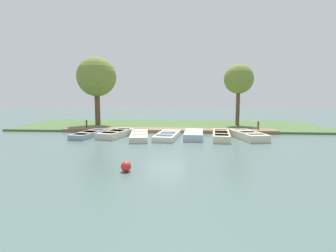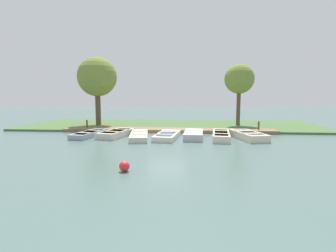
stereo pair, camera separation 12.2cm
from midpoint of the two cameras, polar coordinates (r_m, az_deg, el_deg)
name	(u,v)px [view 1 (the left image)]	position (r m, az deg, el deg)	size (l,w,h in m)	color
ground_plane	(167,135)	(17.08, -0.51, -2.02)	(80.00, 80.00, 0.00)	#4C6660
shore_bank	(171,125)	(22.02, 0.55, 0.14)	(8.00, 24.00, 0.14)	#476638
dock_walkway	(168,130)	(18.63, -0.11, -0.94)	(1.49, 14.95, 0.22)	brown
rowboat_0	(89,134)	(17.29, -16.98, -1.67)	(3.26, 1.46, 0.33)	#8C9EA8
rowboat_1	(116,133)	(16.85, -11.40, -1.58)	(3.18, 1.85, 0.41)	beige
rowboat_2	(139,136)	(15.88, -6.52, -2.11)	(3.54, 1.52, 0.35)	beige
rowboat_3	(167,136)	(15.84, -0.37, -2.11)	(3.33, 1.54, 0.34)	silver
rowboat_4	(194,135)	(16.00, 5.38, -1.87)	(2.89, 1.24, 0.43)	#B2BCC1
rowboat_5	(221,135)	(15.95, 11.28, -2.01)	(3.39, 1.30, 0.42)	beige
rowboat_6	(248,135)	(16.34, 16.88, -1.94)	(3.17, 1.88, 0.44)	beige
mooring_post_near	(87,125)	(20.09, -17.47, 0.16)	(0.12, 0.12, 0.81)	brown
mooring_post_far	(258,127)	(19.31, 18.87, -0.14)	(0.12, 0.12, 0.81)	brown
buoy	(126,166)	(9.19, -9.52, -8.65)	(0.36, 0.36, 0.36)	red
park_tree_far_left	(97,77)	(22.44, -15.45, 10.18)	(3.18, 3.18, 5.67)	brown
park_tree_left	(239,80)	(22.20, 14.97, 9.73)	(2.38, 2.38, 5.09)	brown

